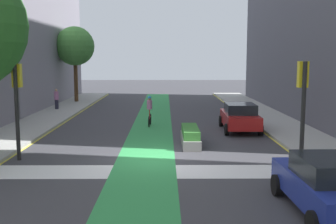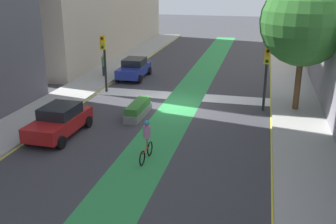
% 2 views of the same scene
% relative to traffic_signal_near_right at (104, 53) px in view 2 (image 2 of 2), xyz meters
% --- Properties ---
extents(ground_plane, '(120.00, 120.00, 0.00)m').
position_rel_traffic_signal_near_right_xyz_m(ground_plane, '(-5.49, 1.77, -2.82)').
color(ground_plane, '#38383D').
extents(bike_lane_paint, '(2.40, 60.00, 0.01)m').
position_rel_traffic_signal_near_right_xyz_m(bike_lane_paint, '(-5.81, 1.77, -2.82)').
color(bike_lane_paint, '#2D8C47').
rests_on(bike_lane_paint, ground_plane).
extents(crosswalk_band, '(12.00, 1.80, 0.01)m').
position_rel_traffic_signal_near_right_xyz_m(crosswalk_band, '(-5.49, -0.23, -2.82)').
color(crosswalk_band, silver).
rests_on(crosswalk_band, ground_plane).
extents(sidewalk_left, '(3.00, 60.00, 0.15)m').
position_rel_traffic_signal_near_right_xyz_m(sidewalk_left, '(-12.99, 1.77, -2.74)').
color(sidewalk_left, '#9E9E99').
rests_on(sidewalk_left, ground_plane).
extents(curb_stripe_left, '(0.16, 60.00, 0.01)m').
position_rel_traffic_signal_near_right_xyz_m(curb_stripe_left, '(-11.49, 1.77, -2.81)').
color(curb_stripe_left, yellow).
rests_on(curb_stripe_left, ground_plane).
extents(sidewalk_right, '(3.00, 60.00, 0.15)m').
position_rel_traffic_signal_near_right_xyz_m(sidewalk_right, '(2.01, 1.77, -2.74)').
color(sidewalk_right, '#9E9E99').
rests_on(sidewalk_right, ground_plane).
extents(curb_stripe_right, '(0.16, 60.00, 0.01)m').
position_rel_traffic_signal_near_right_xyz_m(curb_stripe_right, '(0.51, 1.77, -2.81)').
color(curb_stripe_right, yellow).
rests_on(curb_stripe_right, ground_plane).
extents(traffic_signal_near_right, '(0.35, 0.52, 4.01)m').
position_rel_traffic_signal_near_right_xyz_m(traffic_signal_near_right, '(0.00, 0.00, 0.00)').
color(traffic_signal_near_right, black).
rests_on(traffic_signal_near_right, ground_plane).
extents(traffic_signal_near_left, '(0.35, 0.52, 3.90)m').
position_rel_traffic_signal_near_right_xyz_m(traffic_signal_near_left, '(-10.97, 1.65, -0.07)').
color(traffic_signal_near_left, black).
rests_on(traffic_signal_near_left, ground_plane).
extents(car_red_right_far, '(2.13, 4.25, 1.57)m').
position_rel_traffic_signal_near_right_xyz_m(car_red_right_far, '(-0.76, 8.14, -2.02)').
color(car_red_right_far, '#A51919').
rests_on(car_red_right_far, ground_plane).
extents(car_blue_right_near, '(2.09, 4.23, 1.57)m').
position_rel_traffic_signal_near_right_xyz_m(car_blue_right_near, '(-0.70, -4.36, -2.02)').
color(car_blue_right_near, navy).
rests_on(car_blue_right_near, ground_plane).
extents(cyclist_in_lane, '(0.32, 1.73, 1.86)m').
position_rel_traffic_signal_near_right_xyz_m(cyclist_in_lane, '(-5.95, 9.86, -1.85)').
color(cyclist_in_lane, black).
rests_on(cyclist_in_lane, ground_plane).
extents(pedestrian_sidewalk_right_a, '(0.34, 0.34, 1.76)m').
position_rel_traffic_signal_near_right_xyz_m(pedestrian_sidewalk_right_a, '(1.73, -3.97, -1.77)').
color(pedestrian_sidewalk_right_a, '#262638').
rests_on(pedestrian_sidewalk_right_a, sidewalk_right).
extents(street_tree_near, '(5.06, 5.06, 7.74)m').
position_rel_traffic_signal_near_right_xyz_m(street_tree_near, '(-12.88, 1.21, 2.53)').
color(street_tree_near, brown).
rests_on(street_tree_near, sidewalk_left).
extents(median_planter, '(0.82, 3.06, 0.85)m').
position_rel_traffic_signal_near_right_xyz_m(median_planter, '(-3.81, 4.39, -2.42)').
color(median_planter, slate).
rests_on(median_planter, ground_plane).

